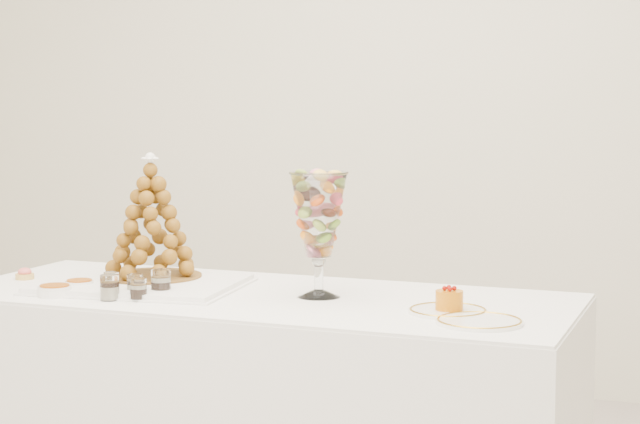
% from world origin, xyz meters
% --- Properties ---
extents(buffet_table, '(1.93, 0.87, 0.72)m').
position_xyz_m(buffet_table, '(-0.09, 0.24, 0.36)').
color(buffet_table, white).
rests_on(buffet_table, ground).
extents(lace_tray, '(0.61, 0.47, 0.02)m').
position_xyz_m(lace_tray, '(-0.47, 0.24, 0.73)').
color(lace_tray, white).
rests_on(lace_tray, buffet_table).
extents(macaron_vase, '(0.17, 0.17, 0.37)m').
position_xyz_m(macaron_vase, '(0.10, 0.26, 0.96)').
color(macaron_vase, white).
rests_on(macaron_vase, buffet_table).
extents(cake_plate, '(0.21, 0.21, 0.01)m').
position_xyz_m(cake_plate, '(0.51, 0.13, 0.72)').
color(cake_plate, white).
rests_on(cake_plate, buffet_table).
extents(spare_plate, '(0.23, 0.23, 0.01)m').
position_xyz_m(spare_plate, '(0.62, 0.02, 0.72)').
color(spare_plate, white).
rests_on(spare_plate, buffet_table).
extents(pink_tart, '(0.06, 0.06, 0.04)m').
position_xyz_m(pink_tart, '(-0.91, 0.26, 0.73)').
color(pink_tart, tan).
rests_on(pink_tart, buffet_table).
extents(verrine_a, '(0.06, 0.06, 0.06)m').
position_xyz_m(verrine_a, '(-0.52, 0.13, 0.75)').
color(verrine_a, white).
rests_on(verrine_a, buffet_table).
extents(verrine_b, '(0.05, 0.05, 0.06)m').
position_xyz_m(verrine_b, '(-0.42, 0.11, 0.75)').
color(verrine_b, white).
rests_on(verrine_b, buffet_table).
extents(verrine_c, '(0.07, 0.07, 0.08)m').
position_xyz_m(verrine_c, '(-0.35, 0.13, 0.76)').
color(verrine_c, white).
rests_on(verrine_c, buffet_table).
extents(verrine_d, '(0.06, 0.06, 0.07)m').
position_xyz_m(verrine_d, '(-0.46, 0.02, 0.76)').
color(verrine_d, white).
rests_on(verrine_d, buffet_table).
extents(verrine_e, '(0.05, 0.05, 0.07)m').
position_xyz_m(verrine_e, '(-0.38, 0.04, 0.75)').
color(verrine_e, white).
rests_on(verrine_e, buffet_table).
extents(ramekin_back, '(0.09, 0.09, 0.03)m').
position_xyz_m(ramekin_back, '(-0.63, 0.15, 0.73)').
color(ramekin_back, white).
rests_on(ramekin_back, buffet_table).
extents(ramekin_front, '(0.10, 0.10, 0.03)m').
position_xyz_m(ramekin_front, '(-0.65, 0.02, 0.73)').
color(ramekin_front, white).
rests_on(ramekin_front, buffet_table).
extents(croquembouche, '(0.32, 0.32, 0.39)m').
position_xyz_m(croquembouche, '(-0.48, 0.33, 0.93)').
color(croquembouche, brown).
rests_on(croquembouche, lace_tray).
extents(mousse_cake, '(0.08, 0.08, 0.07)m').
position_xyz_m(mousse_cake, '(0.52, 0.13, 0.76)').
color(mousse_cake, '#CD6E09').
rests_on(mousse_cake, cake_plate).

